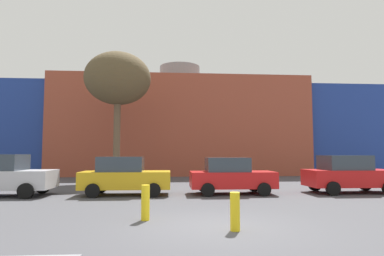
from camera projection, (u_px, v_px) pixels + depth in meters
name	position (u px, v px, depth m)	size (l,w,h in m)	color
ground_plane	(216.00, 226.00, 8.40)	(200.00, 200.00, 0.00)	#47474C
building_backdrop	(180.00, 130.00, 32.14)	(37.64, 11.27, 10.56)	#9E4733
parked_car_0	(2.00, 175.00, 14.35)	(4.26, 2.09, 1.85)	silver
parked_car_1	(125.00, 176.00, 14.75)	(4.00, 1.97, 1.74)	gold
parked_car_2	(231.00, 176.00, 15.11)	(3.90, 1.92, 1.69)	red
parked_car_3	(348.00, 174.00, 15.55)	(4.13, 2.03, 1.79)	red
bare_tree_1	(118.00, 79.00, 21.86)	(4.43, 4.43, 8.71)	brown
bollard_yellow_0	(145.00, 203.00, 9.18)	(0.24, 0.24, 0.99)	yellow
bollard_yellow_1	(235.00, 212.00, 7.93)	(0.24, 0.24, 0.93)	yellow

